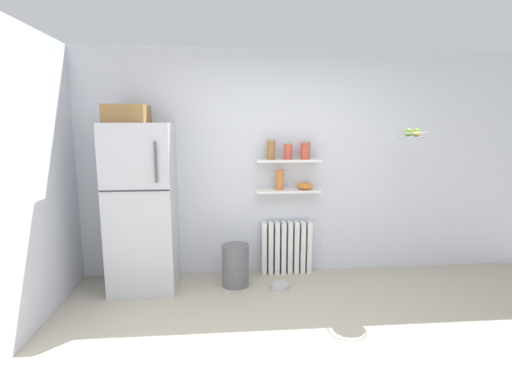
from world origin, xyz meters
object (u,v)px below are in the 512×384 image
radiator (286,248)px  pet_food_bowl (280,286)px  storage_jar_2 (306,150)px  shelf_bowl (305,186)px  hanging_fruit_basket (412,134)px  storage_jar_0 (271,149)px  storage_jar_1 (288,151)px  vase (280,180)px  refrigerator (142,204)px  trash_bin (235,265)px

radiator → pet_food_bowl: bearing=-107.9°
storage_jar_2 → shelf_bowl: bearing=0.0°
shelf_bowl → pet_food_bowl: bearing=-130.3°
radiator → hanging_fruit_basket: 1.88m
storage_jar_0 → radiator: bearing=8.6°
radiator → storage_jar_1: bearing=-90.0°
storage_jar_2 → vase: bearing=180.0°
shelf_bowl → hanging_fruit_basket: 1.26m
refrigerator → trash_bin: 1.21m
refrigerator → storage_jar_2: size_ratio=9.45×
hanging_fruit_basket → storage_jar_1: bearing=160.1°
hanging_fruit_basket → trash_bin: bearing=175.0°
trash_bin → storage_jar_1: bearing=24.5°
trash_bin → pet_food_bowl: bearing=-14.8°
vase → pet_food_bowl: size_ratio=1.25×
storage_jar_2 → pet_food_bowl: storage_jar_2 is taller
vase → hanging_fruit_basket: 1.49m
trash_bin → vase: bearing=28.3°
shelf_bowl → radiator: bearing=171.7°
shelf_bowl → refrigerator: bearing=-173.1°
radiator → shelf_bowl: bearing=-8.3°
trash_bin → hanging_fruit_basket: size_ratio=1.36×
refrigerator → trash_bin: refrigerator is taller
radiator → storage_jar_1: (0.00, -0.03, 1.15)m
shelf_bowl → pet_food_bowl: (-0.35, -0.41, -1.04)m
storage_jar_1 → hanging_fruit_basket: (1.22, -0.44, 0.20)m
radiator → shelf_bowl: (0.20, -0.03, 0.75)m
refrigerator → shelf_bowl: refrigerator is taller
refrigerator → storage_jar_2: (1.81, 0.22, 0.54)m
storage_jar_2 → shelf_bowl: 0.41m
refrigerator → pet_food_bowl: size_ratio=10.53×
storage_jar_0 → vase: 0.36m
storage_jar_0 → storage_jar_1: (0.20, 0.00, -0.02)m
storage_jar_2 → shelf_bowl: (0.01, 0.00, -0.41)m
storage_jar_1 → vase: 0.34m
shelf_bowl → pet_food_bowl: 1.17m
radiator → storage_jar_0: size_ratio=2.75×
trash_bin → pet_food_bowl: size_ratio=2.49×
vase → pet_food_bowl: 1.18m
storage_jar_0 → trash_bin: 1.35m
refrigerator → hanging_fruit_basket: bearing=-4.5°
refrigerator → radiator: refrigerator is taller
refrigerator → radiator: 1.74m
pet_food_bowl → radiator: bearing=72.1°
radiator → pet_food_bowl: radiator is taller
radiator → storage_jar_1: storage_jar_1 is taller
storage_jar_1 → hanging_fruit_basket: bearing=-19.9°
storage_jar_0 → pet_food_bowl: 1.52m
radiator → pet_food_bowl: (-0.14, -0.44, -0.29)m
refrigerator → storage_jar_1: refrigerator is taller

